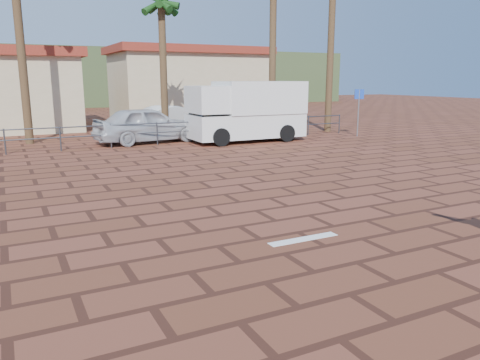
% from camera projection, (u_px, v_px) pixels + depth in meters
% --- Properties ---
extents(ground, '(120.00, 120.00, 0.00)m').
position_uv_depth(ground, '(239.00, 226.00, 9.24)').
color(ground, brown).
rests_on(ground, ground).
extents(paint_stripe, '(1.40, 0.22, 0.01)m').
position_uv_depth(paint_stripe, '(303.00, 239.00, 8.50)').
color(paint_stripe, white).
rests_on(paint_stripe, ground).
extents(guardrail, '(24.06, 0.06, 1.00)m').
position_uv_depth(guardrail, '(111.00, 132.00, 19.56)').
color(guardrail, '#47494F').
rests_on(guardrail, ground).
extents(palm_center, '(2.40, 2.40, 7.75)m').
position_uv_depth(palm_center, '(161.00, 6.00, 22.95)').
color(palm_center, brown).
rests_on(palm_center, ground).
extents(building_east, '(10.60, 6.60, 5.00)m').
position_uv_depth(building_east, '(188.00, 83.00, 33.16)').
color(building_east, beige).
rests_on(building_east, ground).
extents(hill_front, '(70.00, 18.00, 6.00)m').
position_uv_depth(hill_front, '(38.00, 77.00, 52.22)').
color(hill_front, '#384C28').
rests_on(hill_front, ground).
extents(campervan, '(5.30, 2.35, 2.74)m').
position_uv_depth(campervan, '(247.00, 110.00, 21.61)').
color(campervan, silver).
rests_on(campervan, ground).
extents(car_silver, '(5.00, 2.52, 1.63)m').
position_uv_depth(car_silver, '(148.00, 125.00, 21.23)').
color(car_silver, silver).
rests_on(car_silver, ground).
extents(car_white, '(4.63, 2.54, 1.45)m').
position_uv_depth(car_white, '(173.00, 119.00, 25.34)').
color(car_white, silver).
rests_on(car_white, ground).
extents(street_sign, '(0.46, 0.21, 2.34)m').
position_uv_depth(street_sign, '(359.00, 104.00, 23.37)').
color(street_sign, gray).
rests_on(street_sign, ground).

